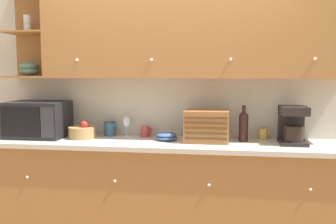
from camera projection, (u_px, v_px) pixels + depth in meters
The scene contains 14 objects.
wall_back at pixel (172, 97), 3.57m from camera, with size 5.49×0.06×2.60m.
counter_unit at pixel (167, 192), 3.34m from camera, with size 3.11×0.62×0.93m.
backsplash_panel at pixel (171, 107), 3.54m from camera, with size 3.09×0.01×0.55m.
upper_cabinets at pixel (188, 28), 3.29m from camera, with size 3.09×0.35×0.88m.
microwave at pixel (38, 119), 3.48m from camera, with size 0.53×0.40×0.33m.
fruit_basket at pixel (82, 132), 3.42m from camera, with size 0.24×0.24×0.17m.
storage_canister at pixel (110, 129), 3.56m from camera, with size 0.11×0.11×0.13m.
wine_glass at pixel (126, 122), 3.52m from camera, with size 0.07×0.07×0.19m.
mug at pixel (145, 131), 3.50m from camera, with size 0.10×0.08×0.10m.
bowl_stack_on_counter at pixel (166, 136), 3.33m from camera, with size 0.19×0.19×0.07m.
bread_box at pixel (207, 126), 3.24m from camera, with size 0.38×0.27×0.28m.
wine_bottle at pixel (244, 125), 3.26m from camera, with size 0.08×0.08×0.32m.
mug_blue_second at pixel (263, 134), 3.37m from camera, with size 0.10×0.08×0.10m.
coffee_maker at pixel (293, 124), 3.16m from camera, with size 0.22×0.27×0.32m.
Camera 1 is at (0.48, -3.50, 1.54)m, focal length 40.00 mm.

